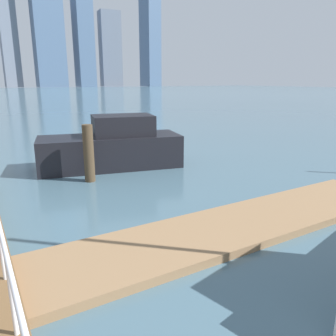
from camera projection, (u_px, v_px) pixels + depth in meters
ground_plane at (50, 149)px, 17.03m from camera, size 300.00×300.00×0.00m
floating_dock at (235, 226)px, 7.78m from camera, size 10.40×2.00×0.18m
dock_piling_2 at (89, 153)px, 11.30m from camera, size 0.35×0.35×1.96m
moored_boat_2 at (113, 147)px, 13.23m from camera, size 5.77×3.15×2.06m
skyline_tower_3 at (5, 3)px, 150.82m from camera, size 7.65×6.54×74.11m
skyline_tower_5 at (84, 40)px, 165.20m from camera, size 8.59×12.98×44.84m
skyline_tower_6 at (110, 50)px, 175.45m from camera, size 11.10×8.47×37.66m
skyline_tower_7 at (150, 19)px, 179.10m from camera, size 7.85×11.47×69.97m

